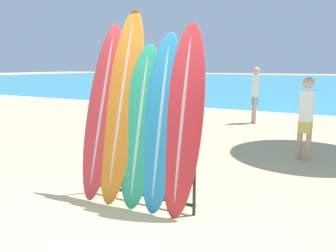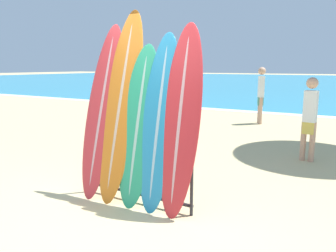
{
  "view_description": "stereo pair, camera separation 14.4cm",
  "coord_description": "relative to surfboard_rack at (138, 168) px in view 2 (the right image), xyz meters",
  "views": [
    {
      "loc": [
        2.09,
        -2.99,
        1.8
      ],
      "look_at": [
        -0.19,
        1.26,
        0.91
      ],
      "focal_mm": 35.0,
      "sensor_mm": 36.0,
      "label": 1
    },
    {
      "loc": [
        2.22,
        -2.92,
        1.8
      ],
      "look_at": [
        -0.19,
        1.26,
        0.91
      ],
      "focal_mm": 35.0,
      "sensor_mm": 36.0,
      "label": 2
    }
  ],
  "objects": [
    {
      "name": "person_mid_beach",
      "position": [
        1.68,
        3.23,
        0.39
      ],
      "size": [
        0.27,
        0.21,
        1.6
      ],
      "rotation": [
        0.0,
        0.0,
        6.13
      ],
      "color": "tan",
      "rests_on": "ground_plane"
    },
    {
      "name": "person_near_water",
      "position": [
        -0.19,
        6.94,
        0.49
      ],
      "size": [
        0.25,
        0.3,
        1.77
      ],
      "rotation": [
        0.0,
        0.0,
        1.98
      ],
      "color": "tan",
      "rests_on": "ground_plane"
    },
    {
      "name": "ocean_water",
      "position": [
        0.19,
        38.74,
        -0.48
      ],
      "size": [
        120.0,
        60.0,
        0.01
      ],
      "color": "teal",
      "rests_on": "ground_plane"
    },
    {
      "name": "ground_plane",
      "position": [
        0.19,
        -0.46,
        -0.48
      ],
      "size": [
        160.0,
        160.0,
        0.0
      ],
      "primitive_type": "plane",
      "color": "tan"
    },
    {
      "name": "surfboard_slot_0",
      "position": [
        -0.63,
        0.07,
        0.72
      ],
      "size": [
        0.53,
        0.75,
        2.39
      ],
      "color": "red",
      "rests_on": "ground_plane"
    },
    {
      "name": "surfboard_rack",
      "position": [
        0.0,
        0.0,
        0.0
      ],
      "size": [
        1.62,
        0.04,
        0.89
      ],
      "color": "#28282D",
      "rests_on": "ground_plane"
    },
    {
      "name": "surfboard_slot_3",
      "position": [
        0.33,
        0.02,
        0.63
      ],
      "size": [
        0.51,
        0.57,
        2.22
      ],
      "color": "teal",
      "rests_on": "ground_plane"
    },
    {
      "name": "surfboard_slot_2",
      "position": [
        0.01,
        0.02,
        0.57
      ],
      "size": [
        0.54,
        0.58,
        2.09
      ],
      "color": "#289E70",
      "rests_on": "ground_plane"
    },
    {
      "name": "surfboard_slot_4",
      "position": [
        0.63,
        0.02,
        0.68
      ],
      "size": [
        0.51,
        0.57,
        2.32
      ],
      "color": "red",
      "rests_on": "ground_plane"
    },
    {
      "name": "surfboard_slot_1",
      "position": [
        -0.32,
        0.09,
        0.8
      ],
      "size": [
        0.56,
        0.79,
        2.57
      ],
      "color": "orange",
      "rests_on": "ground_plane"
    }
  ]
}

